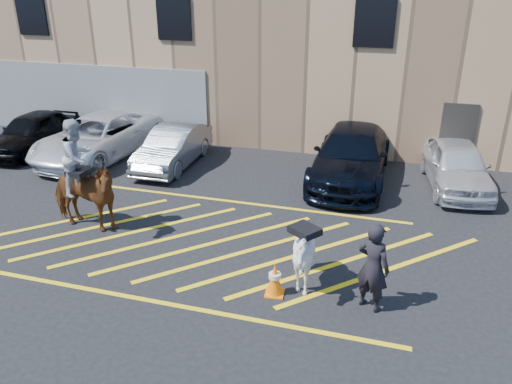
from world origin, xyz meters
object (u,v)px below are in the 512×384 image
(car_white_pickup, at_px, (98,137))
(handler, at_px, (373,267))
(saddled_white, at_px, (304,256))
(mounted_bay, at_px, (82,187))
(car_silver_sedan, at_px, (173,147))
(car_white_suv, at_px, (457,166))
(car_black_suv, at_px, (33,132))
(car_blue_suv, at_px, (351,155))
(traffic_cone, at_px, (275,279))

(car_white_pickup, height_order, handler, handler)
(car_white_pickup, height_order, saddled_white, saddled_white)
(handler, relative_size, mounted_bay, 0.63)
(car_silver_sedan, xyz_separation_m, car_white_suv, (9.10, 0.66, 0.05))
(car_white_pickup, height_order, car_silver_sedan, car_white_pickup)
(car_white_suv, relative_size, handler, 2.25)
(car_white_pickup, relative_size, saddled_white, 2.91)
(car_white_suv, bearing_deg, saddled_white, -124.61)
(car_black_suv, distance_m, car_blue_suv, 11.56)
(car_white_suv, height_order, handler, handler)
(car_white_pickup, relative_size, car_silver_sedan, 1.35)
(car_blue_suv, xyz_separation_m, traffic_cone, (-0.75, -6.84, -0.43))
(car_white_pickup, xyz_separation_m, saddled_white, (8.60, -5.99, 0.03))
(handler, bearing_deg, car_white_suv, -80.36)
(handler, height_order, saddled_white, handler)
(mounted_bay, bearing_deg, car_blue_suv, 41.54)
(mounted_bay, bearing_deg, car_white_suv, 31.07)
(car_white_pickup, xyz_separation_m, car_white_suv, (12.01, 0.65, -0.04))
(car_white_pickup, xyz_separation_m, car_silver_sedan, (2.91, -0.01, -0.09))
(handler, distance_m, mounted_bay, 7.37)
(handler, bearing_deg, car_black_suv, -0.30)
(handler, bearing_deg, traffic_cone, 28.94)
(car_blue_suv, height_order, handler, handler)
(handler, distance_m, saddled_white, 1.43)
(saddled_white, bearing_deg, mounted_bay, 169.69)
(mounted_bay, xyz_separation_m, traffic_cone, (5.35, -1.44, -0.81))
(car_silver_sedan, xyz_separation_m, handler, (7.09, -6.26, 0.26))
(car_white_pickup, distance_m, saddled_white, 10.48)
(car_black_suv, distance_m, saddled_white, 12.79)
(car_blue_suv, bearing_deg, car_black_suv, -177.08)
(car_white_suv, xyz_separation_m, saddled_white, (-3.41, -6.64, 0.07))
(traffic_cone, bearing_deg, car_blue_suv, 83.75)
(car_black_suv, relative_size, car_silver_sedan, 1.05)
(car_white_pickup, relative_size, handler, 2.92)
(car_blue_suv, height_order, traffic_cone, car_blue_suv)
(handler, bearing_deg, mounted_bay, 15.43)
(handler, distance_m, traffic_cone, 1.98)
(car_black_suv, bearing_deg, car_blue_suv, 2.19)
(car_white_suv, relative_size, saddled_white, 2.24)
(car_white_pickup, height_order, traffic_cone, car_white_pickup)
(car_white_suv, bearing_deg, car_black_suv, 175.16)
(car_black_suv, bearing_deg, handler, -26.42)
(car_white_pickup, bearing_deg, saddled_white, -29.27)
(car_black_suv, height_order, saddled_white, saddled_white)
(car_blue_suv, bearing_deg, car_white_suv, 3.76)
(car_black_suv, xyz_separation_m, car_silver_sedan, (5.61, 0.01, -0.06))
(car_black_suv, distance_m, traffic_cone, 12.54)
(saddled_white, bearing_deg, traffic_cone, -143.32)
(car_silver_sedan, xyz_separation_m, mounted_bay, (-0.15, -4.92, 0.52))
(car_black_suv, distance_m, car_silver_sedan, 5.61)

